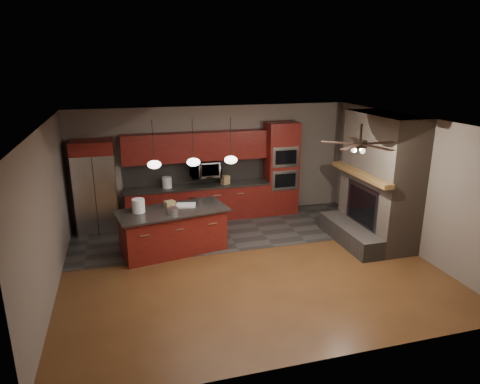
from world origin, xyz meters
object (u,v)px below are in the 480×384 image
object	(u,v)px
kitchen_island	(173,230)
cardboard_box	(170,204)
paint_can	(173,211)
counter_box	(225,180)
counter_bucket	(167,183)
oven_tower	(281,168)
paint_tray	(186,205)
white_bucket	(138,206)
microwave	(205,169)
refrigerator	(96,187)

from	to	relation	value
kitchen_island	cardboard_box	bearing A→B (deg)	86.65
paint_can	counter_box	bearing A→B (deg)	51.29
paint_can	cardboard_box	size ratio (longest dim) A/B	1.02
counter_bucket	counter_box	xyz separation A→B (m)	(1.44, -0.05, -0.03)
oven_tower	paint_can	size ratio (longest dim) A/B	11.57
oven_tower	paint_tray	world-z (taller)	oven_tower
white_bucket	paint_tray	xyz separation A→B (m)	(0.97, 0.12, -0.12)
cardboard_box	counter_box	xyz separation A→B (m)	(1.56, 1.45, 0.02)
oven_tower	paint_can	xyz separation A→B (m)	(-3.03, -1.96, -0.20)
paint_tray	paint_can	bearing A→B (deg)	-116.40
paint_tray	cardboard_box	distance (m)	0.34
kitchen_island	paint_can	xyz separation A→B (m)	(-0.01, -0.26, 0.52)
microwave	white_bucket	bearing A→B (deg)	-134.95
refrigerator	paint_tray	bearing A→B (deg)	-38.41
oven_tower	counter_box	xyz separation A→B (m)	(-1.49, -0.04, -0.19)
paint_tray	refrigerator	bearing A→B (deg)	152.18
microwave	counter_bucket	world-z (taller)	microwave
microwave	white_bucket	size ratio (longest dim) A/B	2.65
white_bucket	paint_tray	bearing A→B (deg)	6.75
refrigerator	cardboard_box	size ratio (longest dim) A/B	10.64
kitchen_island	cardboard_box	world-z (taller)	cardboard_box
oven_tower	white_bucket	xyz separation A→B (m)	(-3.69, -1.66, -0.13)
refrigerator	counter_bucket	size ratio (longest dim) A/B	8.11
microwave	paint_can	world-z (taller)	microwave
counter_bucket	oven_tower	bearing A→B (deg)	-0.14
white_bucket	counter_box	distance (m)	2.73
paint_can	oven_tower	bearing A→B (deg)	32.93
oven_tower	white_bucket	size ratio (longest dim) A/B	8.61
microwave	refrigerator	size ratio (longest dim) A/B	0.34
refrigerator	kitchen_island	xyz separation A→B (m)	(1.55, -1.63, -0.61)
oven_tower	paint_tray	bearing A→B (deg)	-150.37
oven_tower	refrigerator	size ratio (longest dim) A/B	1.11
kitchen_island	counter_box	world-z (taller)	counter_box
cardboard_box	counter_bucket	world-z (taller)	counter_bucket
refrigerator	counter_bucket	distance (m)	1.64
refrigerator	counter_box	distance (m)	3.08
counter_box	kitchen_island	bearing A→B (deg)	-156.59
microwave	kitchen_island	world-z (taller)	microwave
white_bucket	refrigerator	bearing A→B (deg)	119.09
oven_tower	refrigerator	bearing A→B (deg)	-179.08
refrigerator	counter_bucket	bearing A→B (deg)	2.84
paint_tray	counter_box	distance (m)	1.94
white_bucket	counter_bucket	xyz separation A→B (m)	(0.75, 1.67, -0.03)
counter_box	refrigerator	bearing A→B (deg)	156.65
microwave	refrigerator	xyz separation A→B (m)	(-2.60, -0.13, -0.23)
oven_tower	paint_tray	size ratio (longest dim) A/B	5.96
microwave	paint_can	xyz separation A→B (m)	(-1.06, -2.02, -0.31)
paint_tray	cardboard_box	xyz separation A→B (m)	(-0.33, 0.05, 0.04)
kitchen_island	counter_bucket	world-z (taller)	counter_bucket
paint_tray	counter_box	bearing A→B (deg)	61.42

